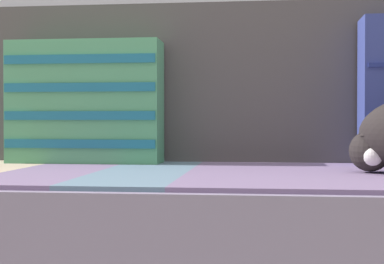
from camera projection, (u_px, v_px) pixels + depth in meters
name	position (u px, v px, depth m)	size (l,w,h in m)	color
couch	(191.00, 248.00, 1.53)	(1.94, 0.90, 0.40)	gray
sofa_backrest	(204.00, 84.00, 1.90)	(1.90, 0.14, 0.50)	#474242
throw_pillow_striped	(85.00, 102.00, 1.80)	(0.47, 0.14, 0.37)	#4C9366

